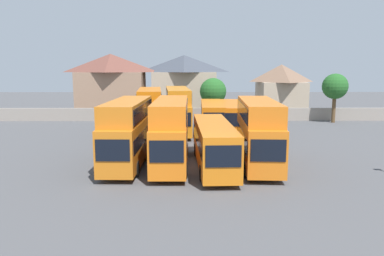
# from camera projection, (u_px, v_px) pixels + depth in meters

# --- Properties ---
(ground) EXTENTS (140.00, 140.00, 0.00)m
(ground) POSITION_uv_depth(u_px,v_px,m) (191.00, 128.00, 46.79)
(ground) COLOR #4C4C4F
(depot_boundary_wall) EXTENTS (56.00, 0.50, 1.80)m
(depot_boundary_wall) POSITION_uv_depth(u_px,v_px,m) (191.00, 114.00, 53.56)
(depot_boundary_wall) COLOR gray
(depot_boundary_wall) RESTS_ON ground
(bus_1) EXTENTS (2.79, 10.52, 5.02)m
(bus_1) POSITION_uv_depth(u_px,v_px,m) (128.00, 129.00, 29.01)
(bus_1) COLOR orange
(bus_1) RESTS_ON ground
(bus_2) EXTENTS (2.61, 10.55, 5.07)m
(bus_2) POSITION_uv_depth(u_px,v_px,m) (171.00, 129.00, 28.73)
(bus_2) COLOR orange
(bus_2) RESTS_ON ground
(bus_3) EXTENTS (2.90, 11.68, 3.37)m
(bus_3) POSITION_uv_depth(u_px,v_px,m) (214.00, 142.00, 28.39)
(bus_3) COLOR orange
(bus_3) RESTS_ON ground
(bus_4) EXTENTS (3.12, 10.26, 5.05)m
(bus_4) POSITION_uv_depth(u_px,v_px,m) (258.00, 129.00, 28.72)
(bus_4) COLOR orange
(bus_4) RESTS_ON ground
(bus_5) EXTENTS (3.41, 10.44, 5.08)m
(bus_5) POSITION_uv_depth(u_px,v_px,m) (150.00, 108.00, 43.22)
(bus_5) COLOR orange
(bus_5) RESTS_ON ground
(bus_6) EXTENTS (3.32, 11.34, 5.17)m
(bus_6) POSITION_uv_depth(u_px,v_px,m) (178.00, 108.00, 43.39)
(bus_6) COLOR orange
(bus_6) RESTS_ON ground
(bus_7) EXTENTS (2.75, 11.02, 3.49)m
(bus_7) POSITION_uv_depth(u_px,v_px,m) (212.00, 116.00, 43.68)
(bus_7) COLOR orange
(bus_7) RESTS_ON ground
(bus_8) EXTENTS (2.91, 11.40, 3.42)m
(bus_8) POSITION_uv_depth(u_px,v_px,m) (231.00, 116.00, 43.87)
(bus_8) COLOR orange
(bus_8) RESTS_ON ground
(house_terrace_left) EXTENTS (11.20, 6.60, 9.71)m
(house_terrace_left) POSITION_uv_depth(u_px,v_px,m) (111.00, 83.00, 61.60)
(house_terrace_left) COLOR #9E7A60
(house_terrace_left) RESTS_ON ground
(house_terrace_centre) EXTENTS (10.83, 8.13, 9.56)m
(house_terrace_centre) POSITION_uv_depth(u_px,v_px,m) (184.00, 83.00, 63.23)
(house_terrace_centre) COLOR tan
(house_terrace_centre) RESTS_ON ground
(house_terrace_right) EXTENTS (7.69, 8.24, 8.03)m
(house_terrace_right) POSITION_uv_depth(u_px,v_px,m) (281.00, 88.00, 63.59)
(house_terrace_right) COLOR tan
(house_terrace_right) RESTS_ON ground
(tree_left_of_lot) EXTENTS (3.93, 3.93, 5.99)m
(tree_left_of_lot) POSITION_uv_depth(u_px,v_px,m) (213.00, 92.00, 55.56)
(tree_left_of_lot) COLOR brown
(tree_left_of_lot) RESTS_ON ground
(tree_behind_wall) EXTENTS (3.47, 3.47, 6.72)m
(tree_behind_wall) POSITION_uv_depth(u_px,v_px,m) (335.00, 87.00, 51.10)
(tree_behind_wall) COLOR brown
(tree_behind_wall) RESTS_ON ground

